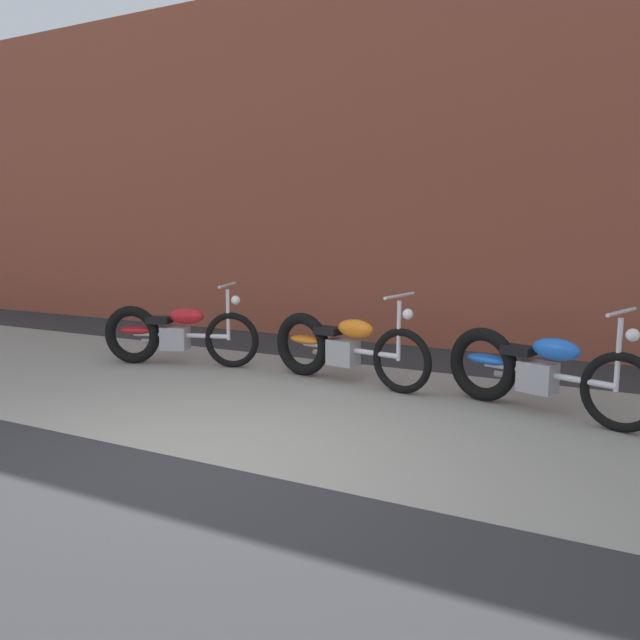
{
  "coord_description": "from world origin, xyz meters",
  "views": [
    {
      "loc": [
        2.68,
        -3.42,
        1.7
      ],
      "look_at": [
        -0.13,
        2.16,
        0.75
      ],
      "focal_mm": 34.45,
      "sensor_mm": 36.0,
      "label": 1
    }
  ],
  "objects": [
    {
      "name": "brick_building_wall",
      "position": [
        0.0,
        5.2,
        2.63
      ],
      "size": [
        36.0,
        0.5,
        5.26
      ],
      "primitive_type": "cube",
      "color": "brown",
      "rests_on": "ground"
    },
    {
      "name": "ground_plane",
      "position": [
        0.0,
        0.0,
        0.0
      ],
      "size": [
        80.0,
        80.0,
        0.0
      ],
      "primitive_type": "plane",
      "color": "#2D2D30"
    },
    {
      "name": "motorcycle_orange",
      "position": [
        -0.14,
        2.59,
        0.4
      ],
      "size": [
        1.99,
        0.68,
        1.03
      ],
      "rotation": [
        0.0,
        0.0,
        -0.18
      ],
      "color": "black",
      "rests_on": "ground"
    },
    {
      "name": "motorcycle_blue",
      "position": [
        1.92,
        2.39,
        0.4
      ],
      "size": [
        1.93,
        0.88,
        1.03
      ],
      "rotation": [
        0.0,
        0.0,
        -0.34
      ],
      "color": "black",
      "rests_on": "ground"
    },
    {
      "name": "motorcycle_red",
      "position": [
        -2.35,
        2.41,
        0.4
      ],
      "size": [
        1.95,
        0.8,
        1.03
      ],
      "rotation": [
        0.0,
        0.0,
        0.29
      ],
      "color": "black",
      "rests_on": "ground"
    },
    {
      "name": "sidewalk_slab",
      "position": [
        0.0,
        1.75,
        0.0
      ],
      "size": [
        36.0,
        3.5,
        0.01
      ],
      "primitive_type": "cube",
      "color": "gray",
      "rests_on": "ground"
    }
  ]
}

